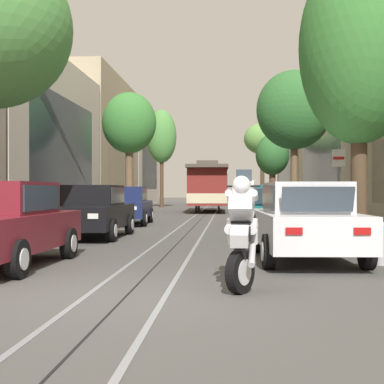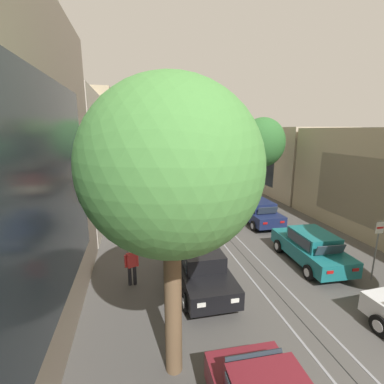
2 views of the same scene
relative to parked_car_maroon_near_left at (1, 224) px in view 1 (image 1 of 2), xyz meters
The scene contains 22 objects.
ground_plane 22.23m from the parked_car_maroon_near_left, 82.63° to the left, with size 160.00×160.00×0.00m, color #4C4947.
trolley_track_rails 26.39m from the parked_car_maroon_near_left, 83.79° to the left, with size 1.14×69.83×0.01m.
building_facade_left 26.99m from the parked_car_maroon_near_left, 104.76° to the left, with size 5.91×61.53×10.54m.
building_facade_right 28.98m from the parked_car_maroon_near_left, 64.29° to the left, with size 5.92×61.53×7.55m.
parked_car_maroon_near_left is the anchor object (origin of this frame).
parked_car_black_second_left 6.36m from the parked_car_maroon_near_left, 88.78° to the left, with size 2.00×4.36×1.58m.
parked_car_navy_mid_left 12.90m from the parked_car_maroon_near_left, 90.26° to the left, with size 2.14×4.42×1.58m.
parked_car_white_near_right 5.90m from the parked_car_maroon_near_left, 12.87° to the left, with size 2.14×4.42×1.58m.
parked_car_teal_second_right 9.08m from the parked_car_maroon_near_left, 52.10° to the left, with size 2.12×4.41×1.58m.
parked_car_navy_mid_right 14.11m from the parked_car_maroon_near_left, 66.34° to the left, with size 2.02×4.37×1.58m.
street_tree_kerb_left_second 21.41m from the parked_car_maroon_near_left, 93.84° to the left, with size 3.07×2.55×6.98m.
street_tree_kerb_left_mid 37.15m from the parked_car_maroon_near_left, 92.34° to the left, with size 2.54×2.44×8.32m.
street_tree_kerb_right_near 8.47m from the parked_car_maroon_near_left, 19.76° to the left, with size 2.66×2.92×6.82m.
street_tree_kerb_right_second 18.12m from the parked_car_maroon_near_left, 65.64° to the left, with size 3.50×2.87×7.04m.
street_tree_kerb_right_mid 30.02m from the parked_car_maroon_near_left, 75.92° to the left, with size 2.35×2.41×5.38m.
street_tree_kerb_right_fourth 42.37m from the parked_car_maroon_near_left, 79.98° to the left, with size 3.42×2.86×7.68m.
cable_car_trolley 26.93m from the parked_car_maroon_near_left, 83.92° to the left, with size 2.70×9.16×3.28m.
motorcycle_with_rider 4.82m from the parked_car_maroon_near_left, 23.57° to the right, with size 0.54×1.87×1.74m.
pedestrian_on_left_pavement 23.95m from the parked_car_maroon_near_left, 96.14° to the left, with size 0.55×0.41×1.73m.
pedestrian_on_right_pavement 7.51m from the parked_car_maroon_near_left, 109.91° to the left, with size 0.55×0.35×1.61m.
fire_hydrant 7.14m from the parked_car_maroon_near_left, ahead, with size 0.40×0.22×0.84m.
street_sign_post 9.01m from the parked_car_maroon_near_left, 36.47° to the left, with size 0.36×0.07×2.60m.
Camera 1 is at (1.37, -7.31, 1.41)m, focal length 51.73 mm.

